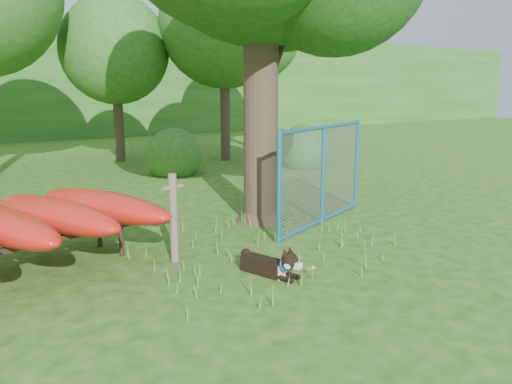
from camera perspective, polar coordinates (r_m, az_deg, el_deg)
ground at (r=7.75m, az=3.53°, el=-8.97°), size 80.00×80.00×0.00m
wooden_post at (r=7.99m, az=-9.41°, el=-2.73°), size 0.40×0.18×1.44m
kayak_rack at (r=8.23m, az=-24.59°, el=-2.88°), size 4.14×3.71×1.06m
husky_dog at (r=7.49m, az=1.89°, el=-8.27°), size 0.56×1.10×0.50m
fence_section at (r=10.26m, az=7.67°, el=1.99°), size 3.23×1.44×3.38m
wildflower_clump at (r=7.41m, az=6.46°, el=-8.74°), size 0.09×0.08×0.20m
bg_tree_c at (r=19.77m, az=-15.84°, el=15.35°), size 4.00×4.00×6.12m
bg_tree_d at (r=19.38m, az=-3.68°, el=18.74°), size 4.80×4.80×7.50m
bg_tree_e at (r=23.47m, az=-0.62°, el=17.91°), size 4.60×4.60×7.55m
shrub_right at (r=17.77m, az=5.48°, el=2.88°), size 1.80×1.80×1.80m
shrub_mid at (r=16.36m, az=-9.31°, el=2.01°), size 1.80×1.80×1.80m
wooded_hillside at (r=34.13m, az=-25.63°, el=11.13°), size 80.00×12.00×6.00m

